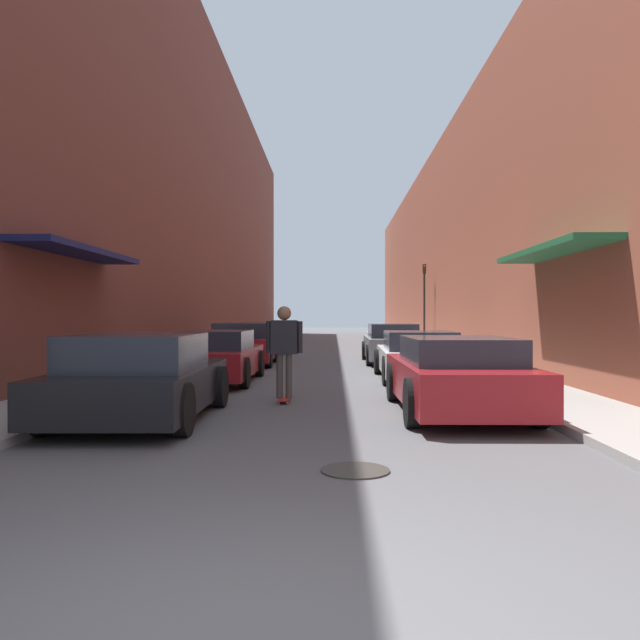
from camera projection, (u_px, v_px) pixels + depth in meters
name	position (u px, v px, depth m)	size (l,w,h in m)	color
ground	(324.00, 355.00, 25.39)	(123.03, 123.03, 0.00)	#515154
curb_strip_left	(238.00, 346.00, 31.08)	(1.80, 55.92, 0.12)	gray
curb_strip_right	(413.00, 347.00, 30.89)	(1.80, 55.92, 0.12)	gray
building_row_left	(180.00, 197.00, 31.09)	(4.90, 55.92, 15.06)	brown
building_row_right	(472.00, 250.00, 30.79)	(4.90, 55.92, 9.71)	brown
parked_car_left_0	(140.00, 378.00, 9.36)	(2.09, 4.30, 1.30)	black
parked_car_left_1	(217.00, 357.00, 14.80)	(1.86, 4.42, 1.23)	maroon
parked_car_left_2	(244.00, 345.00, 20.02)	(2.06, 3.97, 1.35)	maroon
parked_car_left_3	(262.00, 340.00, 24.77)	(1.85, 4.14, 1.33)	gray
parked_car_right_0	(456.00, 375.00, 10.07)	(1.95, 4.53, 1.23)	maroon
parked_car_right_1	(418.00, 356.00, 15.39)	(1.97, 4.58, 1.20)	silver
parked_car_right_2	(392.00, 344.00, 21.04)	(1.87, 4.62, 1.31)	gray
skateboarder	(284.00, 343.00, 11.36)	(0.67, 0.78, 1.75)	#B2231E
manhole_cover	(355.00, 470.00, 6.29)	(0.70, 0.70, 0.02)	#332D28
traffic_light	(424.00, 296.00, 30.15)	(0.16, 0.22, 3.97)	#2D2D2D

